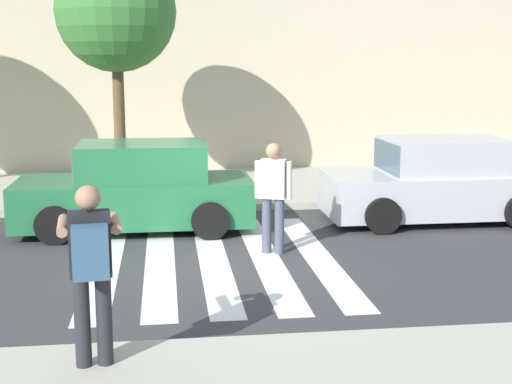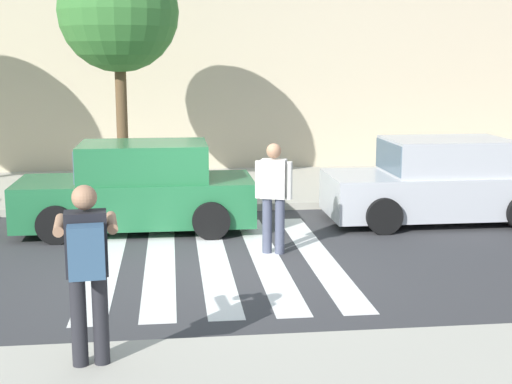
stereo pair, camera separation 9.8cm
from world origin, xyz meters
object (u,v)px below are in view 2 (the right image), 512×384
pedestrian_crossing (274,192)px  parked_car_green (138,189)px  parked_car_silver (440,183)px  street_tree_center (118,13)px  photographer_with_backpack (87,260)px

pedestrian_crossing → parked_car_green: size_ratio=0.42×
parked_car_green → parked_car_silver: size_ratio=1.00×
street_tree_center → pedestrian_crossing: bearing=-61.3°
pedestrian_crossing → street_tree_center: (-2.58, 4.70, 2.96)m
pedestrian_crossing → street_tree_center: size_ratio=0.34×
photographer_with_backpack → street_tree_center: street_tree_center is taller
pedestrian_crossing → parked_car_green: bearing=139.1°
photographer_with_backpack → parked_car_green: photographer_with_backpack is taller
photographer_with_backpack → street_tree_center: size_ratio=0.34×
parked_car_green → parked_car_silver: same height
pedestrian_crossing → street_tree_center: bearing=118.7°
photographer_with_backpack → pedestrian_crossing: (2.34, 4.21, -0.19)m
pedestrian_crossing → photographer_with_backpack: bearing=-119.1°
photographer_with_backpack → parked_car_silver: bearing=46.6°
parked_car_green → street_tree_center: bearing=98.7°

